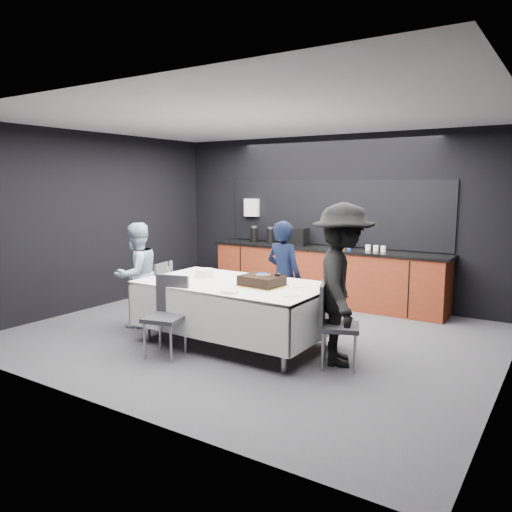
# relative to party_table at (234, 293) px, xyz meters

# --- Properties ---
(ground) EXTENTS (6.00, 6.00, 0.00)m
(ground) POSITION_rel_party_table_xyz_m (0.00, 0.40, -0.64)
(ground) COLOR #434348
(ground) RESTS_ON ground
(room_shell) EXTENTS (6.04, 5.04, 2.82)m
(room_shell) POSITION_rel_party_table_xyz_m (0.00, 0.40, 1.22)
(room_shell) COLOR white
(room_shell) RESTS_ON ground
(kitchenette) EXTENTS (4.10, 0.64, 2.05)m
(kitchenette) POSITION_rel_party_table_xyz_m (-0.02, 2.62, -0.10)
(kitchenette) COLOR maroon
(kitchenette) RESTS_ON ground
(party_table) EXTENTS (2.32, 1.32, 0.78)m
(party_table) POSITION_rel_party_table_xyz_m (0.00, 0.00, 0.00)
(party_table) COLOR #99999E
(party_table) RESTS_ON ground
(cake_assembly) EXTENTS (0.54, 0.46, 0.16)m
(cake_assembly) POSITION_rel_party_table_xyz_m (0.40, 0.01, 0.20)
(cake_assembly) COLOR gold
(cake_assembly) RESTS_ON party_table
(plate_stack) EXTENTS (0.24, 0.24, 0.10)m
(plate_stack) POSITION_rel_party_table_xyz_m (-0.56, 0.11, 0.19)
(plate_stack) COLOR white
(plate_stack) RESTS_ON party_table
(loose_plate_near) EXTENTS (0.21, 0.21, 0.01)m
(loose_plate_near) POSITION_rel_party_table_xyz_m (-0.45, -0.36, 0.14)
(loose_plate_near) COLOR white
(loose_plate_near) RESTS_ON party_table
(loose_plate_right_a) EXTENTS (0.18, 0.18, 0.01)m
(loose_plate_right_a) POSITION_rel_party_table_xyz_m (0.80, 0.23, 0.14)
(loose_plate_right_a) COLOR white
(loose_plate_right_a) RESTS_ON party_table
(loose_plate_right_b) EXTENTS (0.18, 0.18, 0.01)m
(loose_plate_right_b) POSITION_rel_party_table_xyz_m (0.93, -0.25, 0.14)
(loose_plate_right_b) COLOR white
(loose_plate_right_b) RESTS_ON party_table
(loose_plate_far) EXTENTS (0.19, 0.19, 0.01)m
(loose_plate_far) POSITION_rel_party_table_xyz_m (-0.02, 0.32, 0.14)
(loose_plate_far) COLOR white
(loose_plate_far) RESTS_ON party_table
(fork_pile) EXTENTS (0.18, 0.12, 0.03)m
(fork_pile) POSITION_rel_party_table_xyz_m (0.32, -0.52, 0.15)
(fork_pile) COLOR white
(fork_pile) RESTS_ON party_table
(champagne_flute) EXTENTS (0.06, 0.06, 0.22)m
(champagne_flute) POSITION_rel_party_table_xyz_m (-0.85, -0.23, 0.30)
(champagne_flute) COLOR white
(champagne_flute) RESTS_ON party_table
(chair_left) EXTENTS (0.50, 0.50, 0.92)m
(chair_left) POSITION_rel_party_table_xyz_m (-1.29, -0.02, -0.11)
(chair_left) COLOR #2F2E34
(chair_left) RESTS_ON ground
(chair_right) EXTENTS (0.55, 0.55, 0.92)m
(chair_right) POSITION_rel_party_table_xyz_m (1.35, -0.06, -0.11)
(chair_right) COLOR #2F2E34
(chair_right) RESTS_ON ground
(chair_near) EXTENTS (0.51, 0.51, 0.92)m
(chair_near) POSITION_rel_party_table_xyz_m (-0.43, -0.73, -0.11)
(chair_near) COLOR #2F2E34
(chair_near) RESTS_ON ground
(person_center) EXTENTS (0.60, 0.45, 1.51)m
(person_center) POSITION_rel_party_table_xyz_m (0.26, 0.79, 0.11)
(person_center) COLOR black
(person_center) RESTS_ON ground
(person_left) EXTENTS (0.59, 0.73, 1.46)m
(person_left) POSITION_rel_party_table_xyz_m (-1.62, -0.07, 0.09)
(person_left) COLOR #A6BDD1
(person_left) RESTS_ON ground
(person_right) EXTENTS (1.10, 1.33, 1.79)m
(person_right) POSITION_rel_party_table_xyz_m (1.39, 0.09, 0.25)
(person_right) COLOR black
(person_right) RESTS_ON ground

